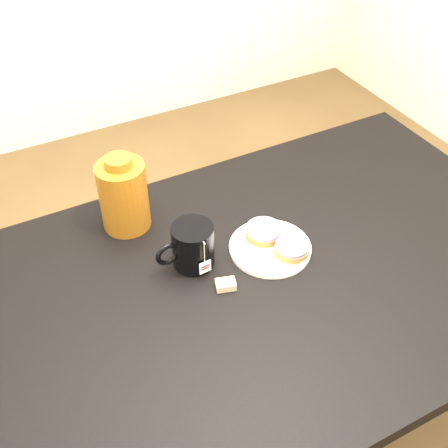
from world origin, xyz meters
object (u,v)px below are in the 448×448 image
at_px(table, 275,292).
at_px(plate, 270,247).
at_px(bagel_front, 292,249).
at_px(mug, 192,246).
at_px(bagel_back, 264,232).
at_px(teabag_pouch, 226,285).
at_px(bagel_package, 123,195).

bearing_deg(table, plate, 73.74).
bearing_deg(table, bagel_front, 23.10).
height_order(table, mug, mug).
xyz_separation_m(table, bagel_back, (0.02, 0.11, 0.11)).
xyz_separation_m(teabag_pouch, bagel_package, (-0.12, 0.31, 0.09)).
bearing_deg(bagel_front, plate, 128.24).
bearing_deg(bagel_package, table, -51.05).
xyz_separation_m(plate, teabag_pouch, (-0.15, -0.06, 0.00)).
relative_size(bagel_front, teabag_pouch, 2.26).
xyz_separation_m(table, bagel_package, (-0.26, 0.32, 0.18)).
bearing_deg(bagel_front, teabag_pouch, -174.96).
bearing_deg(bagel_back, plate, -96.61).
relative_size(table, teabag_pouch, 31.11).
bearing_deg(bagel_back, table, -102.65).
bearing_deg(mug, bagel_package, 109.69).
height_order(bagel_back, bagel_package, bagel_package).
distance_m(table, bagel_back, 0.15).
bearing_deg(bagel_back, mug, 178.03).
bearing_deg(bagel_front, bagel_back, 109.24).
bearing_deg(bagel_back, bagel_front, -70.76).
distance_m(table, bagel_front, 0.12).
height_order(bagel_front, bagel_package, bagel_package).
relative_size(plate, teabag_pouch, 4.47).
bearing_deg(bagel_package, bagel_back, -37.17).
height_order(table, bagel_front, bagel_front).
relative_size(table, plate, 6.96).
distance_m(plate, mug, 0.20).
relative_size(mug, bagel_package, 0.73).
distance_m(mug, teabag_pouch, 0.12).
xyz_separation_m(bagel_back, mug, (-0.19, 0.01, 0.03)).
distance_m(plate, bagel_package, 0.38).
xyz_separation_m(bagel_front, bagel_package, (-0.31, 0.30, 0.07)).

